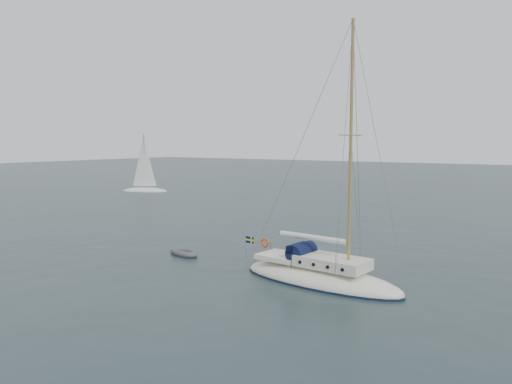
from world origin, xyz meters
The scene contains 4 objects.
ground centered at (0.00, 0.00, 0.00)m, with size 300.00×300.00×0.00m, color black.
sailboat centered at (1.46, 1.75, 1.03)m, with size 9.59×2.87×13.65m.
dinghy centered at (-8.67, 2.63, 0.16)m, with size 2.51×1.14×0.36m.
distant_yacht_a centered at (-40.72, 30.07, 3.80)m, with size 6.71×3.58×8.89m.
Camera 1 is at (12.60, -21.02, 7.29)m, focal length 35.00 mm.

